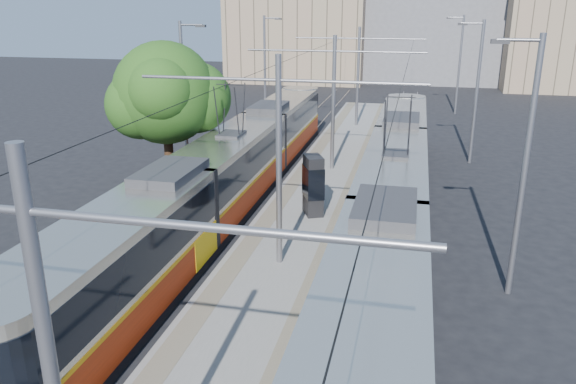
# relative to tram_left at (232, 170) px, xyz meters

# --- Properties ---
(platform) EXTENTS (4.00, 50.00, 0.30)m
(platform) POSITION_rel_tram_left_xyz_m (3.60, 3.13, -1.55)
(platform) COLOR gray
(platform) RESTS_ON ground
(tactile_strip_left) EXTENTS (0.70, 50.00, 0.01)m
(tactile_strip_left) POSITION_rel_tram_left_xyz_m (2.15, 3.13, -1.40)
(tactile_strip_left) COLOR gray
(tactile_strip_left) RESTS_ON platform
(tactile_strip_right) EXTENTS (0.70, 50.00, 0.01)m
(tactile_strip_right) POSITION_rel_tram_left_xyz_m (5.05, 3.13, -1.40)
(tactile_strip_right) COLOR gray
(tactile_strip_right) RESTS_ON platform
(rails) EXTENTS (8.71, 70.00, 0.03)m
(rails) POSITION_rel_tram_left_xyz_m (3.60, 3.13, -1.69)
(rails) COLOR gray
(rails) RESTS_ON ground
(tram_left) EXTENTS (2.43, 32.23, 5.50)m
(tram_left) POSITION_rel_tram_left_xyz_m (0.00, 0.00, 0.00)
(tram_left) COLOR black
(tram_left) RESTS_ON ground
(tram_right) EXTENTS (2.43, 31.88, 5.50)m
(tram_right) POSITION_rel_tram_left_xyz_m (7.20, -1.91, 0.15)
(tram_right) COLOR black
(tram_right) RESTS_ON ground
(catenary) EXTENTS (9.20, 70.00, 7.00)m
(catenary) POSITION_rel_tram_left_xyz_m (3.60, 0.28, 2.82)
(catenary) COLOR gray
(catenary) RESTS_ON platform
(street_lamps) EXTENTS (15.18, 38.22, 8.00)m
(street_lamps) POSITION_rel_tram_left_xyz_m (3.60, 7.13, 2.48)
(street_lamps) COLOR gray
(street_lamps) RESTS_ON ground
(shelter) EXTENTS (1.11, 1.33, 2.53)m
(shelter) POSITION_rel_tram_left_xyz_m (3.87, -0.99, -0.08)
(shelter) COLOR black
(shelter) RESTS_ON platform
(tree) EXTENTS (5.02, 4.64, 7.30)m
(tree) POSITION_rel_tram_left_xyz_m (-2.79, 0.35, 3.23)
(tree) COLOR #382314
(tree) RESTS_ON ground
(building_left) EXTENTS (16.32, 12.24, 13.46)m
(building_left) POSITION_rel_tram_left_xyz_m (-6.40, 46.13, 5.04)
(building_left) COLOR gray
(building_left) RESTS_ON ground
(building_centre) EXTENTS (18.36, 14.28, 14.99)m
(building_centre) POSITION_rel_tram_left_xyz_m (9.60, 50.13, 5.80)
(building_centre) COLOR slate
(building_centre) RESTS_ON ground
(building_right) EXTENTS (14.28, 10.20, 10.64)m
(building_right) POSITION_rel_tram_left_xyz_m (23.60, 44.13, 3.63)
(building_right) COLOR gray
(building_right) RESTS_ON ground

